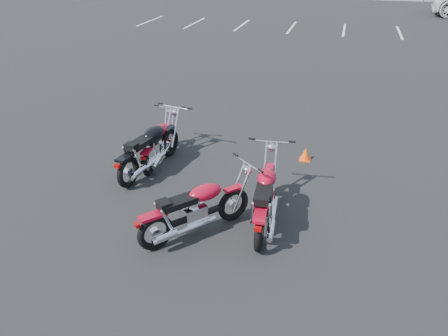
% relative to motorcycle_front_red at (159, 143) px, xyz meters
% --- Properties ---
extents(ground, '(120.00, 120.00, 0.00)m').
position_rel_motorcycle_front_red_xyz_m(ground, '(1.67, -1.75, -0.46)').
color(ground, black).
rests_on(ground, ground).
extents(motorcycle_front_red, '(0.80, 2.07, 1.01)m').
position_rel_motorcycle_front_red_xyz_m(motorcycle_front_red, '(0.00, 0.00, 0.00)').
color(motorcycle_front_red, black).
rests_on(motorcycle_front_red, ground).
extents(motorcycle_second_black, '(0.94, 2.38, 1.17)m').
position_rel_motorcycle_front_red_xyz_m(motorcycle_second_black, '(-0.00, -0.48, 0.07)').
color(motorcycle_second_black, black).
rests_on(motorcycle_second_black, ground).
extents(motorcycle_third_red, '(1.82, 1.99, 1.11)m').
position_rel_motorcycle_front_red_xyz_m(motorcycle_third_red, '(1.74, -2.48, 0.05)').
color(motorcycle_third_red, black).
rests_on(motorcycle_third_red, ground).
extents(motorcycle_rear_red, '(0.91, 2.37, 1.16)m').
position_rel_motorcycle_front_red_xyz_m(motorcycle_rear_red, '(2.81, -1.80, 0.07)').
color(motorcycle_rear_red, black).
rests_on(motorcycle_rear_red, ground).
extents(training_cone_near, '(0.26, 0.26, 0.31)m').
position_rel_motorcycle_front_red_xyz_m(training_cone_near, '(3.27, 0.96, -0.31)').
color(training_cone_near, '#FF4E0D').
rests_on(training_cone_near, ground).
extents(parking_line_stripes, '(15.12, 4.00, 0.01)m').
position_rel_motorcycle_front_red_xyz_m(parking_line_stripes, '(-0.83, 18.25, -0.46)').
color(parking_line_stripes, silver).
rests_on(parking_line_stripes, ground).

